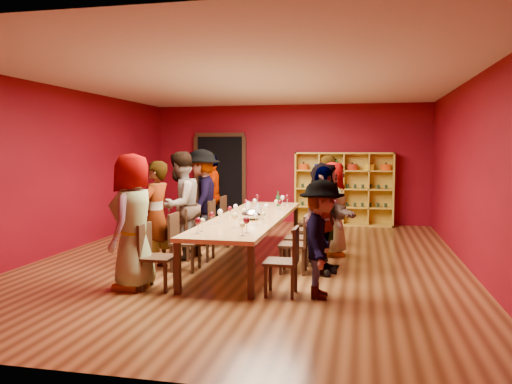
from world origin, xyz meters
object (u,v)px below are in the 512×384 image
at_px(shelving_unit, 344,185).
at_px(tasting_table, 251,219).
at_px(person_right_0, 321,239).
at_px(chair_person_left_2, 196,231).
at_px(chair_person_left_4, 228,215).
at_px(person_right_2, 324,214).
at_px(person_right_4, 330,200).
at_px(chair_person_left_3, 217,220).
at_px(person_right_3, 332,209).
at_px(chair_person_right_1, 299,241).
at_px(chair_person_right_4, 314,219).
at_px(person_right_1, 322,221).
at_px(person_left_4, 211,196).
at_px(chair_person_left_1, 181,239).
at_px(chair_person_right_3, 308,227).
at_px(person_left_3, 202,197).
at_px(person_left_2, 180,206).
at_px(wine_bottle, 278,200).
at_px(chair_person_right_0, 287,257).
at_px(person_left_0, 133,221).
at_px(chair_person_right_2, 303,234).
at_px(chair_person_left_0, 152,253).
at_px(person_left_1, 156,215).

bearing_deg(shelving_unit, tasting_table, -107.92).
bearing_deg(person_right_0, chair_person_left_2, 52.61).
distance_m(chair_person_left_4, person_right_2, 2.99).
bearing_deg(person_right_4, chair_person_left_3, 96.09).
height_order(chair_person_left_4, person_right_3, person_right_3).
relative_size(chair_person_right_1, person_right_3, 0.54).
xyz_separation_m(person_right_0, chair_person_right_4, (-0.43, 3.55, -0.26)).
bearing_deg(person_right_1, person_left_4, 65.68).
xyz_separation_m(chair_person_left_1, chair_person_right_3, (1.82, 1.61, 0.00)).
xyz_separation_m(person_left_3, person_right_2, (2.45, -1.21, -0.11)).
xyz_separation_m(tasting_table, chair_person_left_4, (-0.91, 1.92, -0.20)).
bearing_deg(chair_person_right_3, person_left_2, -157.57).
distance_m(person_left_3, person_right_2, 2.74).
bearing_deg(person_right_2, person_right_4, -24.37).
bearing_deg(person_left_2, wine_bottle, 155.72).
relative_size(shelving_unit, chair_person_left_1, 2.70).
relative_size(shelving_unit, person_right_4, 1.37).
bearing_deg(chair_person_right_3, chair_person_left_1, -138.42).
relative_size(chair_person_left_3, person_right_1, 0.55).
relative_size(tasting_table, wine_bottle, 14.93).
bearing_deg(chair_person_right_0, person_right_4, 84.77).
height_order(tasting_table, chair_person_left_3, chair_person_left_3).
bearing_deg(chair_person_right_1, tasting_table, 141.35).
xyz_separation_m(tasting_table, person_right_2, (1.24, -0.13, 0.14)).
bearing_deg(person_right_3, person_right_4, -4.50).
height_order(chair_person_left_3, person_right_1, person_right_1).
xyz_separation_m(chair_person_left_1, person_right_0, (2.25, -0.98, 0.26)).
distance_m(person_left_0, chair_person_right_3, 3.42).
xyz_separation_m(chair_person_right_2, person_right_2, (0.33, -0.00, 0.34)).
distance_m(person_left_0, person_right_1, 2.75).
height_order(person_left_3, person_right_2, person_left_3).
bearing_deg(chair_person_left_2, wine_bottle, 57.41).
height_order(chair_person_right_0, person_right_4, person_right_4).
relative_size(tasting_table, chair_person_left_4, 5.06).
height_order(shelving_unit, chair_person_left_0, shelving_unit).
xyz_separation_m(chair_person_right_1, person_right_1, (0.35, 0.00, 0.32)).
bearing_deg(person_right_0, person_left_0, 92.01).
relative_size(tasting_table, chair_person_left_2, 5.06).
height_order(person_left_3, person_right_0, person_left_3).
bearing_deg(chair_person_right_3, chair_person_left_3, 167.68).
relative_size(shelving_unit, person_right_1, 1.47).
bearing_deg(chair_person_right_4, chair_person_left_2, -134.94).
bearing_deg(person_right_0, person_left_4, 34.46).
bearing_deg(wine_bottle, person_right_4, 4.30).
bearing_deg(chair_person_left_4, person_right_2, -43.54).
xyz_separation_m(tasting_table, wine_bottle, (0.21, 1.56, 0.17)).
height_order(person_left_1, person_right_0, person_left_1).
height_order(chair_person_right_1, person_right_1, person_right_1).
bearing_deg(person_right_4, chair_person_right_1, 163.67).
xyz_separation_m(person_right_1, chair_person_right_4, (-0.35, 2.36, -0.32)).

